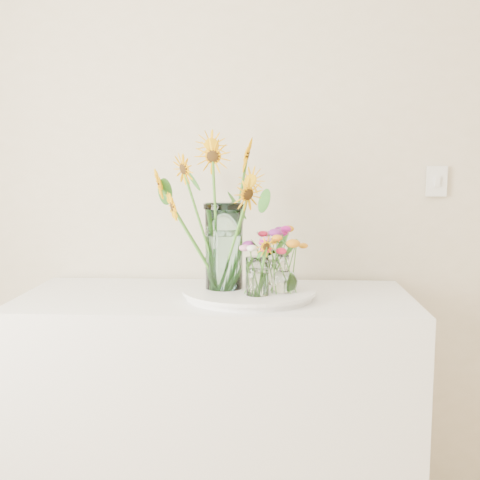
{
  "coord_description": "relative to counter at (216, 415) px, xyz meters",
  "views": [
    {
      "loc": [
        -0.26,
        -0.18,
        1.37
      ],
      "look_at": [
        -0.36,
        1.87,
        1.11
      ],
      "focal_mm": 45.0,
      "sensor_mm": 36.0,
      "label": 1
    }
  ],
  "objects": [
    {
      "name": "wildflower_posy_a",
      "position": [
        0.15,
        -0.12,
        0.59
      ],
      "size": [
        0.19,
        0.19,
        0.22
      ],
      "primitive_type": null,
      "color": "orange",
      "rests_on": "tray"
    },
    {
      "name": "small_vase_c",
      "position": [
        0.21,
        0.07,
        0.54
      ],
      "size": [
        0.1,
        0.1,
        0.13
      ],
      "primitive_type": "cylinder",
      "rotation": [
        0.0,
        0.0,
        -0.32
      ],
      "color": "white",
      "rests_on": "tray"
    },
    {
      "name": "small_vase_a",
      "position": [
        0.15,
        -0.12,
        0.54
      ],
      "size": [
        0.08,
        0.08,
        0.13
      ],
      "primitive_type": "cylinder",
      "rotation": [
        0.0,
        0.0,
        -0.05
      ],
      "color": "white",
      "rests_on": "tray"
    },
    {
      "name": "wildflower_posy_c",
      "position": [
        0.21,
        0.07,
        0.59
      ],
      "size": [
        0.18,
        0.18,
        0.22
      ],
      "primitive_type": null,
      "color": "orange",
      "rests_on": "tray"
    },
    {
      "name": "wildflower_posy_b",
      "position": [
        0.24,
        -0.07,
        0.59
      ],
      "size": [
        0.21,
        0.21,
        0.23
      ],
      "primitive_type": null,
      "color": "orange",
      "rests_on": "tray"
    },
    {
      "name": "counter",
      "position": [
        0.0,
        0.0,
        0.0
      ],
      "size": [
        1.4,
        0.6,
        0.9
      ],
      "primitive_type": "cube",
      "color": "white",
      "rests_on": "ground_plane"
    },
    {
      "name": "tray",
      "position": [
        0.12,
        -0.03,
        0.46
      ],
      "size": [
        0.44,
        0.44,
        0.02
      ],
      "primitive_type": "cylinder",
      "color": "white",
      "rests_on": "counter"
    },
    {
      "name": "sunflower_bouquet",
      "position": [
        0.03,
        -0.02,
        0.76
      ],
      "size": [
        0.89,
        0.89,
        0.57
      ],
      "primitive_type": null,
      "rotation": [
        0.0,
        0.0,
        -0.39
      ],
      "color": "#FFB205",
      "rests_on": "tray"
    },
    {
      "name": "small_vase_b",
      "position": [
        0.24,
        -0.07,
        0.54
      ],
      "size": [
        0.11,
        0.11,
        0.14
      ],
      "primitive_type": null,
      "rotation": [
        0.0,
        0.0,
        -0.22
      ],
      "color": "white",
      "rests_on": "tray"
    },
    {
      "name": "mason_jar",
      "position": [
        0.03,
        -0.02,
        0.63
      ],
      "size": [
        0.17,
        0.17,
        0.31
      ],
      "primitive_type": "cylinder",
      "rotation": [
        0.0,
        0.0,
        -0.39
      ],
      "color": "#A4D4CA",
      "rests_on": "tray"
    }
  ]
}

